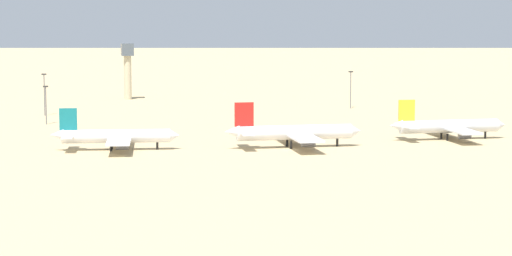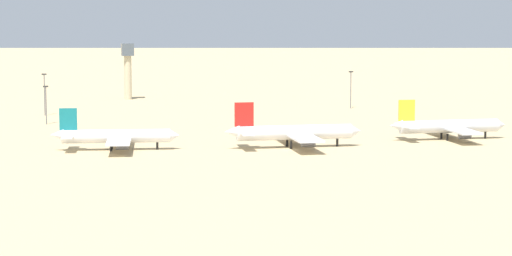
{
  "view_description": "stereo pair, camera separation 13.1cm",
  "coord_description": "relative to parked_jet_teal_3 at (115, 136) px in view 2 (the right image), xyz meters",
  "views": [
    {
      "loc": [
        -73.78,
        -272.04,
        39.64
      ],
      "look_at": [
        -9.66,
        3.57,
        6.0
      ],
      "focal_mm": 71.23,
      "sensor_mm": 36.0,
      "label": 1
    },
    {
      "loc": [
        -73.65,
        -272.07,
        39.64
      ],
      "look_at": [
        -9.66,
        3.57,
        6.0
      ],
      "focal_mm": 71.23,
      "sensor_mm": 36.0,
      "label": 2
    }
  ],
  "objects": [
    {
      "name": "parked_jet_red_4",
      "position": [
        49.84,
        -6.35,
        0.42
      ],
      "size": [
        39.91,
        33.49,
        13.2
      ],
      "rotation": [
        0.0,
        0.0,
        -0.04
      ],
      "color": "white",
      "rests_on": "ground"
    },
    {
      "name": "light_pole_mid",
      "position": [
        101.55,
        97.58,
        4.69
      ],
      "size": [
        1.8,
        0.5,
        14.8
      ],
      "color": "#59595E",
      "rests_on": "ground"
    },
    {
      "name": "ground",
      "position": [
        48.54,
        -10.48,
        -3.91
      ],
      "size": [
        4000.0,
        4000.0,
        0.0
      ],
      "primitive_type": "plane",
      "color": "tan"
    },
    {
      "name": "light_pole_west",
      "position": [
        -17.05,
        68.72,
        3.88
      ],
      "size": [
        1.8,
        0.5,
        13.24
      ],
      "color": "#59595E",
      "rests_on": "ground"
    },
    {
      "name": "parked_jet_yellow_5",
      "position": [
        100.0,
        0.18,
        0.13
      ],
      "size": [
        37.24,
        31.2,
        12.32
      ],
      "rotation": [
        0.0,
        0.0,
        -0.02
      ],
      "color": "silver",
      "rests_on": "ground"
    },
    {
      "name": "parked_jet_teal_3",
      "position": [
        0.0,
        0.0,
        0.0
      ],
      "size": [
        36.07,
        30.61,
        11.92
      ],
      "rotation": [
        0.0,
        0.0,
        -0.13
      ],
      "color": "white",
      "rests_on": "ground"
    },
    {
      "name": "control_tower",
      "position": [
        19.99,
        157.14,
        10.79
      ],
      "size": [
        5.2,
        5.2,
        24.35
      ],
      "color": "#C6B793",
      "rests_on": "ground"
    },
    {
      "name": "light_pole_east",
      "position": [
        -16.85,
        97.84,
        5.08
      ],
      "size": [
        1.8,
        0.5,
        15.55
      ],
      "color": "#59595E",
      "rests_on": "ground"
    }
  ]
}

